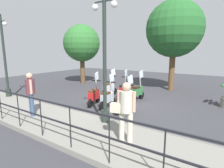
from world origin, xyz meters
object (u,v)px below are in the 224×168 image
(lamp_post_near, at_px, (105,67))
(scooter_near_1, at_px, (108,97))
(scooter_near_0, at_px, (125,101))
(scooter_far_1, at_px, (124,90))
(tree_large, at_px, (82,44))
(scooter_far_0, at_px, (137,91))
(scooter_far_2, at_px, (109,88))
(pedestrian_distant, at_px, (30,91))
(scooter_near_2, at_px, (94,95))
(lamp_post_far, at_px, (5,61))
(pedestrian_with_bag, at_px, (125,108))
(tree_distant, at_px, (174,29))

(lamp_post_near, bearing_deg, scooter_near_1, 31.70)
(scooter_near_0, relative_size, scooter_far_1, 1.00)
(tree_large, height_order, scooter_near_1, tree_large)
(scooter_far_0, xyz_separation_m, scooter_far_2, (0.01, 1.75, 0.00))
(lamp_post_near, height_order, scooter_far_1, lamp_post_near)
(pedestrian_distant, height_order, scooter_near_0, pedestrian_distant)
(tree_large, bearing_deg, scooter_near_1, -128.20)
(tree_large, relative_size, scooter_near_2, 2.95)
(scooter_near_0, height_order, scooter_far_2, same)
(lamp_post_near, xyz_separation_m, scooter_near_1, (1.62, 1.00, -1.53))
(scooter_near_1, bearing_deg, scooter_far_1, 6.39)
(scooter_near_0, distance_m, scooter_near_1, 0.93)
(tree_large, relative_size, scooter_far_2, 2.95)
(lamp_post_far, bearing_deg, scooter_near_0, -76.39)
(pedestrian_distant, bearing_deg, scooter_far_2, -161.82)
(pedestrian_with_bag, relative_size, scooter_far_0, 1.03)
(tree_large, bearing_deg, scooter_near_0, -124.45)
(lamp_post_far, bearing_deg, scooter_near_1, -73.02)
(scooter_near_0, bearing_deg, lamp_post_far, 114.82)
(pedestrian_with_bag, bearing_deg, scooter_far_2, 25.39)
(scooter_near_0, xyz_separation_m, scooter_far_0, (1.95, 0.34, 0.00))
(scooter_near_0, height_order, scooter_far_1, same)
(scooter_far_1, bearing_deg, scooter_far_2, 79.65)
(scooter_near_2, relative_size, scooter_far_1, 1.00)
(lamp_post_near, bearing_deg, scooter_far_0, 6.77)
(lamp_post_near, xyz_separation_m, scooter_far_1, (3.44, 1.20, -1.53))
(tree_large, bearing_deg, lamp_post_near, -132.63)
(pedestrian_with_bag, xyz_separation_m, scooter_far_0, (4.28, 1.63, -0.60))
(lamp_post_far, relative_size, scooter_far_0, 2.72)
(pedestrian_distant, distance_m, tree_large, 7.87)
(pedestrian_with_bag, distance_m, scooter_far_2, 5.49)
(pedestrian_distant, xyz_separation_m, scooter_far_1, (4.43, -1.44, -0.60))
(tree_distant, relative_size, scooter_near_1, 3.65)
(pedestrian_distant, height_order, scooter_near_2, pedestrian_distant)
(lamp_post_far, bearing_deg, scooter_far_2, -50.09)
(lamp_post_near, xyz_separation_m, scooter_near_2, (1.63, 1.78, -1.53))
(tree_large, bearing_deg, scooter_near_2, -132.70)
(tree_large, height_order, scooter_near_2, tree_large)
(lamp_post_near, height_order, pedestrian_distant, lamp_post_near)
(scooter_far_0, bearing_deg, tree_distant, -5.07)
(lamp_post_near, distance_m, scooter_far_2, 4.35)
(pedestrian_with_bag, height_order, pedestrian_distant, same)
(lamp_post_near, xyz_separation_m, pedestrian_distant, (-0.99, 2.64, -0.93))
(lamp_post_far, height_order, scooter_far_2, lamp_post_far)
(pedestrian_with_bag, height_order, scooter_near_0, pedestrian_with_bag)
(scooter_near_1, relative_size, scooter_far_1, 1.00)
(scooter_near_1, distance_m, scooter_far_1, 1.83)
(scooter_near_0, xyz_separation_m, scooter_far_2, (1.95, 2.09, 0.00))
(tree_distant, bearing_deg, tree_large, 100.26)
(lamp_post_near, distance_m, scooter_near_2, 2.86)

